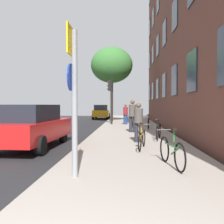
{
  "coord_description": "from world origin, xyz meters",
  "views": [
    {
      "loc": [
        0.76,
        -1.05,
        1.62
      ],
      "look_at": [
        0.15,
        10.06,
        1.3
      ],
      "focal_mm": 39.8,
      "sensor_mm": 36.0,
      "label": 1
    }
  ],
  "objects_px": {
    "bicycle_0": "(172,151)",
    "bicycle_5": "(135,120)",
    "bicycle_2": "(159,131)",
    "pedestrian_0": "(138,120)",
    "pedestrian_1": "(132,114)",
    "car_1": "(101,112)",
    "pedestrian_2": "(125,113)",
    "bicycle_1": "(142,139)",
    "traffic_light": "(110,94)",
    "bicycle_4": "(148,123)",
    "tree_near": "(112,65)",
    "sign_post": "(73,89)",
    "car_0": "(31,126)",
    "bicycle_3": "(137,126)"
  },
  "relations": [
    {
      "from": "bicycle_1",
      "to": "car_1",
      "type": "xyz_separation_m",
      "value": [
        -3.36,
        20.05,
        0.37
      ]
    },
    {
      "from": "bicycle_2",
      "to": "pedestrian_0",
      "type": "height_order",
      "value": "pedestrian_0"
    },
    {
      "from": "traffic_light",
      "to": "bicycle_5",
      "type": "bearing_deg",
      "value": -34.55
    },
    {
      "from": "bicycle_1",
      "to": "bicycle_4",
      "type": "relative_size",
      "value": 0.97
    },
    {
      "from": "bicycle_2",
      "to": "car_0",
      "type": "bearing_deg",
      "value": -159.96
    },
    {
      "from": "pedestrian_0",
      "to": "pedestrian_2",
      "type": "height_order",
      "value": "pedestrian_0"
    },
    {
      "from": "bicycle_2",
      "to": "pedestrian_0",
      "type": "relative_size",
      "value": 1.02
    },
    {
      "from": "bicycle_5",
      "to": "pedestrian_0",
      "type": "xyz_separation_m",
      "value": [
        -0.16,
        -8.05,
        0.53
      ]
    },
    {
      "from": "bicycle_5",
      "to": "pedestrian_1",
      "type": "xyz_separation_m",
      "value": [
        -0.3,
        -4.41,
        0.64
      ]
    },
    {
      "from": "pedestrian_1",
      "to": "pedestrian_2",
      "type": "relative_size",
      "value": 1.13
    },
    {
      "from": "bicycle_1",
      "to": "car_1",
      "type": "distance_m",
      "value": 20.34
    },
    {
      "from": "sign_post",
      "to": "car_0",
      "type": "height_order",
      "value": "sign_post"
    },
    {
      "from": "tree_near",
      "to": "bicycle_2",
      "type": "bearing_deg",
      "value": -77.02
    },
    {
      "from": "car_0",
      "to": "tree_near",
      "type": "bearing_deg",
      "value": 80.52
    },
    {
      "from": "tree_near",
      "to": "bicycle_2",
      "type": "height_order",
      "value": "tree_near"
    },
    {
      "from": "traffic_light",
      "to": "bicycle_5",
      "type": "relative_size",
      "value": 2.07
    },
    {
      "from": "pedestrian_0",
      "to": "car_1",
      "type": "bearing_deg",
      "value": 100.17
    },
    {
      "from": "tree_near",
      "to": "pedestrian_0",
      "type": "xyz_separation_m",
      "value": [
        1.78,
        -12.53,
        -4.19
      ]
    },
    {
      "from": "sign_post",
      "to": "bicycle_0",
      "type": "bearing_deg",
      "value": 23.55
    },
    {
      "from": "traffic_light",
      "to": "tree_near",
      "type": "bearing_deg",
      "value": 91.42
    },
    {
      "from": "bicycle_2",
      "to": "pedestrian_0",
      "type": "bearing_deg",
      "value": -136.97
    },
    {
      "from": "bicycle_0",
      "to": "bicycle_1",
      "type": "xyz_separation_m",
      "value": [
        -0.56,
        2.4,
        -0.02
      ]
    },
    {
      "from": "pedestrian_1",
      "to": "bicycle_2",
      "type": "bearing_deg",
      "value": -69.26
    },
    {
      "from": "pedestrian_1",
      "to": "bicycle_4",
      "type": "bearing_deg",
      "value": 62.22
    },
    {
      "from": "traffic_light",
      "to": "pedestrian_0",
      "type": "bearing_deg",
      "value": -79.68
    },
    {
      "from": "bicycle_5",
      "to": "bicycle_3",
      "type": "bearing_deg",
      "value": -90.97
    },
    {
      "from": "tree_near",
      "to": "pedestrian_0",
      "type": "bearing_deg",
      "value": -81.92
    },
    {
      "from": "car_1",
      "to": "bicycle_5",
      "type": "bearing_deg",
      "value": -71.58
    },
    {
      "from": "bicycle_5",
      "to": "car_0",
      "type": "bearing_deg",
      "value": -114.97
    },
    {
      "from": "bicycle_2",
      "to": "pedestrian_2",
      "type": "xyz_separation_m",
      "value": [
        -1.44,
        8.33,
        0.53
      ]
    },
    {
      "from": "bicycle_3",
      "to": "pedestrian_0",
      "type": "distance_m",
      "value": 3.3
    },
    {
      "from": "pedestrian_0",
      "to": "bicycle_1",
      "type": "bearing_deg",
      "value": -88.62
    },
    {
      "from": "bicycle_3",
      "to": "bicycle_5",
      "type": "bearing_deg",
      "value": 89.03
    },
    {
      "from": "car_0",
      "to": "car_1",
      "type": "distance_m",
      "value": 19.47
    },
    {
      "from": "bicycle_3",
      "to": "car_0",
      "type": "distance_m",
      "value": 5.89
    },
    {
      "from": "sign_post",
      "to": "bicycle_2",
      "type": "bearing_deg",
      "value": 66.43
    },
    {
      "from": "traffic_light",
      "to": "bicycle_4",
      "type": "xyz_separation_m",
      "value": [
        2.62,
        -3.68,
        -2.01
      ]
    },
    {
      "from": "sign_post",
      "to": "bicycle_5",
      "type": "relative_size",
      "value": 1.87
    },
    {
      "from": "bicycle_0",
      "to": "bicycle_5",
      "type": "relative_size",
      "value": 1.02
    },
    {
      "from": "bicycle_4",
      "to": "pedestrian_1",
      "type": "bearing_deg",
      "value": -117.78
    },
    {
      "from": "tree_near",
      "to": "car_0",
      "type": "bearing_deg",
      "value": -99.48
    },
    {
      "from": "pedestrian_0",
      "to": "bicycle_0",
      "type": "bearing_deg",
      "value": -81.43
    },
    {
      "from": "bicycle_2",
      "to": "pedestrian_1",
      "type": "relative_size",
      "value": 0.91
    },
    {
      "from": "sign_post",
      "to": "bicycle_5",
      "type": "height_order",
      "value": "sign_post"
    },
    {
      "from": "car_1",
      "to": "pedestrian_2",
      "type": "bearing_deg",
      "value": -73.32
    },
    {
      "from": "pedestrian_0",
      "to": "pedestrian_1",
      "type": "xyz_separation_m",
      "value": [
        -0.14,
        3.64,
        0.11
      ]
    },
    {
      "from": "car_1",
      "to": "bicycle_0",
      "type": "bearing_deg",
      "value": -80.11
    },
    {
      "from": "pedestrian_2",
      "to": "pedestrian_0",
      "type": "bearing_deg",
      "value": -86.72
    },
    {
      "from": "bicycle_1",
      "to": "pedestrian_0",
      "type": "height_order",
      "value": "pedestrian_0"
    },
    {
      "from": "bicycle_0",
      "to": "pedestrian_2",
      "type": "distance_m",
      "value": 13.19
    }
  ]
}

